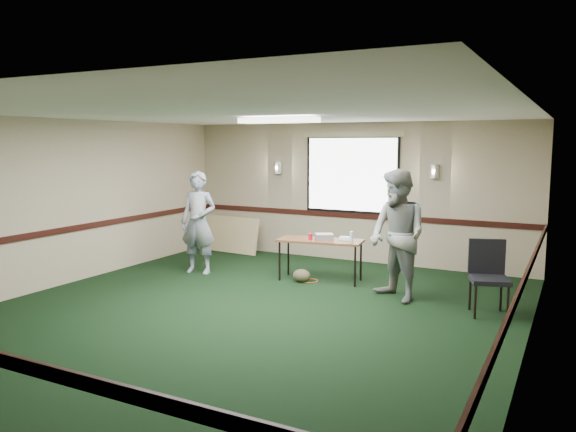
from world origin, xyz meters
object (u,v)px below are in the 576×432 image
at_px(person_right, 398,236).
at_px(person_left, 199,222).
at_px(conference_chair, 488,271).
at_px(folding_table, 320,242).
at_px(projector, 324,237).

bearing_deg(person_right, person_left, -145.95).
bearing_deg(conference_chair, folding_table, 148.66).
height_order(projector, person_right, person_right).
height_order(folding_table, conference_chair, conference_chair).
xyz_separation_m(projector, conference_chair, (2.71, -0.62, -0.17)).
bearing_deg(person_left, person_right, -10.43).
bearing_deg(person_right, conference_chair, 33.33).
distance_m(conference_chair, person_left, 4.94).
relative_size(person_left, person_right, 0.94).
bearing_deg(projector, conference_chair, -44.76).
distance_m(projector, conference_chair, 2.78).
xyz_separation_m(conference_chair, person_right, (-1.28, 0.05, 0.38)).
relative_size(conference_chair, person_right, 0.52).
height_order(projector, person_left, person_left).
xyz_separation_m(folding_table, projector, (0.06, 0.02, 0.10)).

